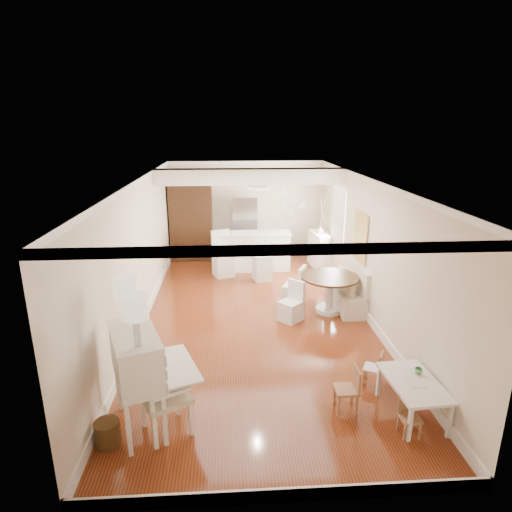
{
  "coord_description": "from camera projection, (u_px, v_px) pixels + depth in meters",
  "views": [
    {
      "loc": [
        -0.51,
        -7.98,
        3.77
      ],
      "look_at": [
        0.02,
        0.3,
        1.23
      ],
      "focal_mm": 30.0,
      "sensor_mm": 36.0,
      "label": 1
    }
  ],
  "objects": [
    {
      "name": "room",
      "position": [
        257.0,
        220.0,
        8.48
      ],
      "size": [
        9.0,
        9.04,
        2.82
      ],
      "color": "brown",
      "rests_on": "ground"
    },
    {
      "name": "secretary_bureau",
      "position": [
        138.0,
        381.0,
        5.41
      ],
      "size": [
        1.37,
        1.38,
        1.35
      ],
      "primitive_type": "cube",
      "rotation": [
        0.0,
        0.0,
        0.36
      ],
      "color": "white",
      "rests_on": "ground"
    },
    {
      "name": "gustavian_armchair",
      "position": [
        165.0,
        396.0,
        5.37
      ],
      "size": [
        0.81,
        0.81,
        1.05
      ],
      "primitive_type": "cube",
      "rotation": [
        0.0,
        0.0,
        2.05
      ],
      "color": "white",
      "rests_on": "ground"
    },
    {
      "name": "wicker_basket",
      "position": [
        108.0,
        433.0,
        5.25
      ],
      "size": [
        0.41,
        0.41,
        0.31
      ],
      "primitive_type": "cylinder",
      "rotation": [
        0.0,
        0.0,
        0.4
      ],
      "color": "#513619",
      "rests_on": "ground"
    },
    {
      "name": "kids_table",
      "position": [
        412.0,
        398.0,
        5.74
      ],
      "size": [
        0.7,
        1.09,
        0.53
      ],
      "primitive_type": "cube",
      "rotation": [
        0.0,
        0.0,
        0.07
      ],
      "color": "white",
      "rests_on": "ground"
    },
    {
      "name": "kids_chair_a",
      "position": [
        346.0,
        389.0,
        5.85
      ],
      "size": [
        0.31,
        0.31,
        0.65
      ],
      "primitive_type": "cube",
      "rotation": [
        0.0,
        0.0,
        -1.57
      ],
      "color": "#A46D4A",
      "rests_on": "ground"
    },
    {
      "name": "kids_chair_b",
      "position": [
        373.0,
        367.0,
        6.46
      ],
      "size": [
        0.35,
        0.35,
        0.54
      ],
      "primitive_type": "cube",
      "rotation": [
        0.0,
        0.0,
        -2.07
      ],
      "color": "#9F6F48",
      "rests_on": "ground"
    },
    {
      "name": "kids_chair_c",
      "position": [
        410.0,
        417.0,
        5.37
      ],
      "size": [
        0.25,
        0.25,
        0.52
      ],
      "primitive_type": "cube",
      "rotation": [
        0.0,
        0.0,
        0.02
      ],
      "color": "#A27049",
      "rests_on": "ground"
    },
    {
      "name": "banquette",
      "position": [
        346.0,
        285.0,
        9.21
      ],
      "size": [
        0.52,
        1.6,
        0.98
      ],
      "primitive_type": "cube",
      "color": "silver",
      "rests_on": "ground"
    },
    {
      "name": "dining_table",
      "position": [
        329.0,
        294.0,
        8.92
      ],
      "size": [
        1.4,
        1.4,
        0.8
      ],
      "primitive_type": "cylinder",
      "rotation": [
        0.0,
        0.0,
        -0.22
      ],
      "color": "#462C16",
      "rests_on": "ground"
    },
    {
      "name": "slip_chair_near",
      "position": [
        291.0,
        302.0,
        8.53
      ],
      "size": [
        0.56,
        0.56,
        0.82
      ],
      "primitive_type": "cube",
      "rotation": [
        0.0,
        0.0,
        -0.82
      ],
      "color": "white",
      "rests_on": "ground"
    },
    {
      "name": "slip_chair_far",
      "position": [
        294.0,
        285.0,
        9.3
      ],
      "size": [
        0.57,
        0.56,
        0.88
      ],
      "primitive_type": "cube",
      "rotation": [
        0.0,
        0.0,
        -2.02
      ],
      "color": "white",
      "rests_on": "ground"
    },
    {
      "name": "breakfast_counter",
      "position": [
        252.0,
        251.0,
        11.57
      ],
      "size": [
        2.05,
        0.65,
        1.03
      ],
      "primitive_type": "cube",
      "color": "white",
      "rests_on": "ground"
    },
    {
      "name": "bar_stool_left",
      "position": [
        223.0,
        254.0,
        11.04
      ],
      "size": [
        0.61,
        0.61,
        1.19
      ],
      "primitive_type": "cube",
      "rotation": [
        0.0,
        0.0,
        0.35
      ],
      "color": "white",
      "rests_on": "ground"
    },
    {
      "name": "bar_stool_right",
      "position": [
        262.0,
        260.0,
        10.75
      ],
      "size": [
        0.51,
        0.51,
        1.05
      ],
      "primitive_type": "cube",
      "rotation": [
        0.0,
        0.0,
        0.23
      ],
      "color": "silver",
      "rests_on": "ground"
    },
    {
      "name": "pantry_cabinet",
      "position": [
        191.0,
        221.0,
        12.31
      ],
      "size": [
        1.2,
        0.6,
        2.3
      ],
      "primitive_type": "cube",
      "color": "#381E11",
      "rests_on": "ground"
    },
    {
      "name": "fridge",
      "position": [
        257.0,
        228.0,
        12.47
      ],
      "size": [
        0.75,
        0.65,
        1.8
      ],
      "primitive_type": "imported",
      "color": "silver",
      "rests_on": "ground"
    },
    {
      "name": "sideboard",
      "position": [
        321.0,
        250.0,
        11.79
      ],
      "size": [
        0.59,
        1.06,
        0.97
      ],
      "primitive_type": "cube",
      "rotation": [
        0.0,
        0.0,
        0.14
      ],
      "color": "white",
      "rests_on": "ground"
    },
    {
      "name": "pencil_cup",
      "position": [
        418.0,
        371.0,
        5.83
      ],
      "size": [
        0.12,
        0.12,
        0.08
      ],
      "primitive_type": "imported",
      "rotation": [
        0.0,
        0.0,
        -0.14
      ],
      "color": "#62A865",
      "rests_on": "kids_table"
    },
    {
      "name": "branch_vase",
      "position": [
        321.0,
        230.0,
        11.62
      ],
      "size": [
        0.21,
        0.21,
        0.18
      ],
      "primitive_type": "imported",
      "rotation": [
        0.0,
        0.0,
        -0.28
      ],
      "color": "white",
      "rests_on": "sideboard"
    }
  ]
}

